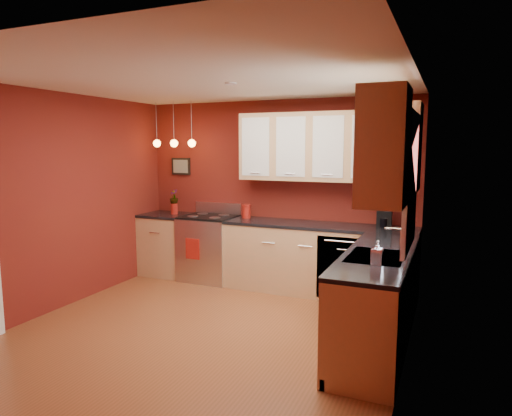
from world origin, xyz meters
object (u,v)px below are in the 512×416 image
at_px(red_canister, 246,211).
at_px(coffee_maker, 384,218).
at_px(gas_range, 209,247).
at_px(sink, 376,259).
at_px(soap_pump, 377,253).

distance_m(red_canister, coffee_maker, 1.91).
xyz_separation_m(gas_range, sink, (2.62, -1.50, 0.43)).
bearing_deg(soap_pump, coffee_maker, 95.89).
distance_m(gas_range, red_canister, 0.80).
xyz_separation_m(sink, soap_pump, (0.05, -0.32, 0.13)).
height_order(gas_range, coffee_maker, coffee_maker).
distance_m(gas_range, soap_pump, 3.28).
relative_size(coffee_maker, soap_pump, 1.23).
distance_m(sink, red_canister, 2.61).
relative_size(sink, soap_pump, 3.29).
distance_m(gas_range, coffee_maker, 2.55).
height_order(sink, coffee_maker, sink).
xyz_separation_m(gas_range, red_canister, (0.57, 0.09, 0.56)).
xyz_separation_m(gas_range, soap_pump, (2.68, -1.82, 0.57)).
relative_size(red_canister, soap_pump, 0.91).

